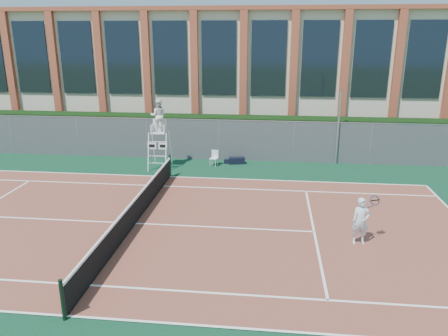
# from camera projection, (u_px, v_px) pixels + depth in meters

# --- Properties ---
(ground) EXTENTS (120.00, 120.00, 0.00)m
(ground) POSITION_uv_depth(u_px,v_px,m) (135.00, 224.00, 15.85)
(ground) COLOR #233814
(apron) EXTENTS (36.00, 20.00, 0.01)m
(apron) POSITION_uv_depth(u_px,v_px,m) (143.00, 213.00, 16.80)
(apron) COLOR #0B3221
(apron) RESTS_ON ground
(tennis_court) EXTENTS (23.77, 10.97, 0.02)m
(tennis_court) POSITION_uv_depth(u_px,v_px,m) (135.00, 224.00, 15.84)
(tennis_court) COLOR brown
(tennis_court) RESTS_ON apron
(tennis_net) EXTENTS (0.10, 11.30, 1.10)m
(tennis_net) POSITION_uv_depth(u_px,v_px,m) (134.00, 210.00, 15.69)
(tennis_net) COLOR black
(tennis_net) RESTS_ON ground
(fence) EXTENTS (40.00, 0.06, 2.20)m
(fence) POSITION_uv_depth(u_px,v_px,m) (183.00, 139.00, 23.89)
(fence) COLOR #595E60
(fence) RESTS_ON ground
(hedge) EXTENTS (40.00, 1.40, 2.20)m
(hedge) POSITION_uv_depth(u_px,v_px,m) (187.00, 135.00, 25.03)
(hedge) COLOR black
(hedge) RESTS_ON ground
(building) EXTENTS (45.00, 10.60, 8.22)m
(building) POSITION_uv_depth(u_px,v_px,m) (207.00, 70.00, 31.69)
(building) COLOR beige
(building) RESTS_ON ground
(steel_pole) EXTENTS (0.12, 0.12, 3.80)m
(steel_pole) POSITION_uv_depth(u_px,v_px,m) (338.00, 129.00, 22.69)
(steel_pole) COLOR #9EA0A5
(steel_pole) RESTS_ON ground
(umpire_chair) EXTENTS (1.00, 1.54, 3.58)m
(umpire_chair) POSITION_uv_depth(u_px,v_px,m) (158.00, 117.00, 21.87)
(umpire_chair) COLOR white
(umpire_chair) RESTS_ON ground
(plastic_chair) EXTENTS (0.46, 0.46, 0.81)m
(plastic_chair) POSITION_uv_depth(u_px,v_px,m) (214.00, 157.00, 22.83)
(plastic_chair) COLOR silver
(plastic_chair) RESTS_ON apron
(sports_bag_near) EXTENTS (0.88, 0.50, 0.35)m
(sports_bag_near) POSITION_uv_depth(u_px,v_px,m) (237.00, 161.00, 23.18)
(sports_bag_near) COLOR black
(sports_bag_near) RESTS_ON apron
(sports_bag_far) EXTENTS (0.57, 0.28, 0.22)m
(sports_bag_far) POSITION_uv_depth(u_px,v_px,m) (229.00, 161.00, 23.26)
(sports_bag_far) COLOR black
(sports_bag_far) RESTS_ON apron
(tennis_player) EXTENTS (0.91, 0.64, 1.59)m
(tennis_player) POSITION_uv_depth(u_px,v_px,m) (361.00, 221.00, 14.12)
(tennis_player) COLOR silver
(tennis_player) RESTS_ON tennis_court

